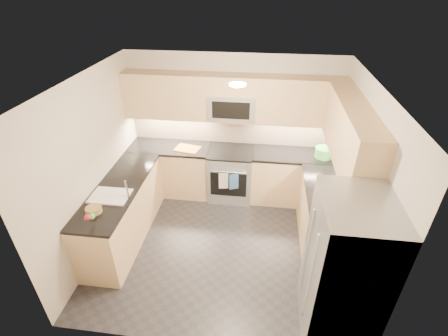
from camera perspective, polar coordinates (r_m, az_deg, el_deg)
floor at (r=5.12m, az=-0.51°, el=-13.10°), size 3.60×3.20×0.00m
ceiling at (r=3.81m, az=-0.68°, el=14.74°), size 3.60×3.20×0.02m
wall_back at (r=5.74m, az=1.58°, el=7.35°), size 3.60×0.02×2.50m
wall_front at (r=3.13m, az=-4.70°, el=-17.20°), size 3.60×0.02×2.50m
wall_left at (r=4.89m, az=-21.99°, el=0.26°), size 0.02×3.20×2.50m
wall_right at (r=4.50m, az=22.80°, el=-2.74°), size 0.02×3.20×2.50m
base_cab_back_left at (r=6.05m, az=-9.15°, el=-0.30°), size 1.42×0.60×0.90m
base_cab_back_right at (r=5.86m, az=11.82°, el=-1.71°), size 1.42×0.60×0.90m
base_cab_right at (r=5.01m, az=17.21°, el=-9.18°), size 0.60×1.70×0.90m
base_cab_peninsula at (r=5.19m, az=-17.31°, el=-7.52°), size 0.60×2.00×0.90m
countertop_back_left at (r=5.82m, az=-9.54°, el=3.63°), size 1.42×0.63×0.04m
countertop_back_right at (r=5.63m, az=12.33°, el=2.29°), size 1.42×0.63×0.04m
countertop_right at (r=4.73m, az=18.10°, el=-4.84°), size 0.63×1.70×0.04m
countertop_peninsula at (r=4.92m, az=-18.16°, el=-3.25°), size 0.63×2.00×0.04m
upper_cab_back at (r=5.36m, az=1.48°, el=12.20°), size 3.60×0.35×0.75m
upper_cab_right at (r=4.42m, az=21.38°, el=5.58°), size 0.35×1.95×0.75m
backsplash_back at (r=5.76m, az=1.57°, el=6.83°), size 3.60×0.01×0.51m
backsplash_right at (r=4.89m, az=21.49°, el=-0.33°), size 0.01×2.30×0.51m
gas_range at (r=5.83m, az=1.14°, el=-1.10°), size 0.76×0.65×0.91m
range_cooktop at (r=5.60m, az=1.19°, el=2.86°), size 0.76×0.65×0.03m
oven_door_glass at (r=5.56m, az=0.77°, el=-2.97°), size 0.62×0.02×0.45m
oven_handle at (r=5.40m, az=0.77°, el=-0.72°), size 0.60×0.02×0.02m
microwave at (r=5.38m, az=1.43°, el=10.85°), size 0.76×0.40×0.40m
microwave_door at (r=5.19m, az=1.19°, el=10.06°), size 0.60×0.01×0.28m
refrigerator at (r=3.78m, az=20.22°, el=-16.73°), size 0.70×0.90×1.80m
fridge_handle_left at (r=3.54m, az=14.81°, el=-18.30°), size 0.02×0.02×1.20m
fridge_handle_right at (r=3.79m, az=14.28°, el=-14.16°), size 0.02×0.02×1.20m
sink_basin at (r=4.77m, az=-19.24°, el=-5.33°), size 0.52×0.38×0.16m
faucet at (r=4.55m, az=-16.72°, el=-3.65°), size 0.03×0.03×0.28m
utensil_bowl at (r=5.60m, az=17.13°, el=2.62°), size 0.35×0.35×0.16m
cutting_board at (r=5.67m, az=-6.46°, el=3.41°), size 0.46×0.36×0.01m
fruit_basket at (r=4.50m, az=-21.93°, el=-6.83°), size 0.26×0.26×0.07m
fruit_apple at (r=4.27m, az=-22.85°, el=-8.02°), size 0.08×0.08×0.08m
fruit_pear at (r=4.27m, az=-22.22°, el=-7.88°), size 0.08×0.08×0.08m
dish_towel_check at (r=5.48m, az=-0.08°, el=-2.28°), size 0.16×0.04×0.30m
dish_towel_blue at (r=5.47m, az=1.75°, el=-2.41°), size 0.15×0.07×0.29m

